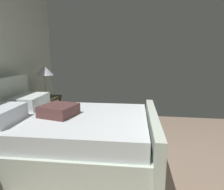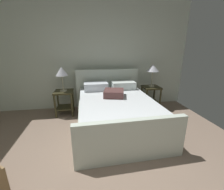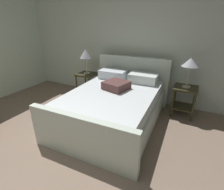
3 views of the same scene
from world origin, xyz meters
TOP-DOWN VIEW (x-y plane):
  - bed at (0.44, 2.11)m, footprint 1.69×2.24m
  - nightstand_right at (1.57, 2.93)m, footprint 0.44×0.44m
  - table_lamp_right at (1.57, 2.93)m, footprint 0.32×0.32m

SIDE VIEW (x-z plane):
  - bed at x=0.44m, z-range -0.19..0.87m
  - nightstand_right at x=1.57m, z-range 0.10..0.70m
  - table_lamp_right at x=1.57m, z-range 0.79..1.37m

